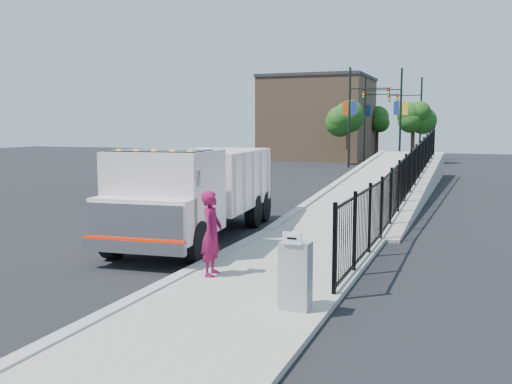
% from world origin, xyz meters
% --- Properties ---
extents(ground, '(120.00, 120.00, 0.00)m').
position_xyz_m(ground, '(0.00, 0.00, 0.00)').
color(ground, black).
rests_on(ground, ground).
extents(sidewalk, '(3.55, 12.00, 0.12)m').
position_xyz_m(sidewalk, '(1.93, -2.00, 0.06)').
color(sidewalk, '#9E998E').
rests_on(sidewalk, ground).
extents(curb, '(0.30, 12.00, 0.16)m').
position_xyz_m(curb, '(0.00, -2.00, 0.08)').
color(curb, '#ADAAA3').
rests_on(curb, ground).
extents(ramp, '(3.95, 24.06, 3.19)m').
position_xyz_m(ramp, '(2.12, 16.00, 0.00)').
color(ramp, '#9E998E').
rests_on(ramp, ground).
extents(iron_fence, '(0.10, 28.00, 1.80)m').
position_xyz_m(iron_fence, '(3.55, 12.00, 0.90)').
color(iron_fence, black).
rests_on(iron_fence, ground).
extents(truck, '(3.46, 8.55, 2.85)m').
position_xyz_m(truck, '(-1.79, 2.39, 1.61)').
color(truck, black).
rests_on(truck, ground).
extents(worker, '(0.55, 0.75, 1.90)m').
position_xyz_m(worker, '(0.65, -1.57, 1.07)').
color(worker, maroon).
rests_on(worker, sidewalk).
extents(utility_cabinet, '(0.55, 0.40, 1.25)m').
position_xyz_m(utility_cabinet, '(3.10, -3.16, 0.75)').
color(utility_cabinet, gray).
rests_on(utility_cabinet, sidewalk).
extents(arrow_sign, '(0.35, 0.04, 0.22)m').
position_xyz_m(arrow_sign, '(3.10, -3.38, 1.48)').
color(arrow_sign, white).
rests_on(arrow_sign, utility_cabinet).
extents(debris, '(0.37, 0.37, 0.09)m').
position_xyz_m(debris, '(2.61, -2.03, 0.17)').
color(debris, silver).
rests_on(debris, sidewalk).
extents(light_pole_0, '(3.77, 0.22, 8.00)m').
position_xyz_m(light_pole_0, '(-3.18, 32.87, 4.36)').
color(light_pole_0, black).
rests_on(light_pole_0, ground).
extents(light_pole_1, '(3.77, 0.22, 8.00)m').
position_xyz_m(light_pole_1, '(-0.04, 35.05, 4.36)').
color(light_pole_1, black).
rests_on(light_pole_1, ground).
extents(light_pole_2, '(3.77, 0.22, 8.00)m').
position_xyz_m(light_pole_2, '(-3.70, 42.38, 4.36)').
color(light_pole_2, black).
rests_on(light_pole_2, ground).
extents(light_pole_3, '(3.77, 0.22, 8.00)m').
position_xyz_m(light_pole_3, '(0.68, 44.98, 4.36)').
color(light_pole_3, black).
rests_on(light_pole_3, ground).
extents(tree_0, '(2.80, 2.80, 5.40)m').
position_xyz_m(tree_0, '(-4.15, 35.76, 3.96)').
color(tree_0, '#382314').
rests_on(tree_0, ground).
extents(tree_1, '(2.24, 2.24, 5.12)m').
position_xyz_m(tree_1, '(0.82, 39.74, 3.91)').
color(tree_1, '#382314').
rests_on(tree_1, ground).
extents(tree_2, '(2.39, 2.39, 5.20)m').
position_xyz_m(tree_2, '(-3.72, 48.35, 3.93)').
color(tree_2, '#382314').
rests_on(tree_2, ground).
extents(building, '(10.00, 10.00, 8.00)m').
position_xyz_m(building, '(-9.00, 44.00, 4.00)').
color(building, '#8C664C').
rests_on(building, ground).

